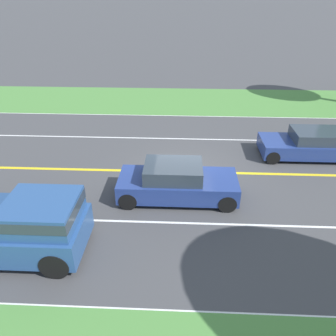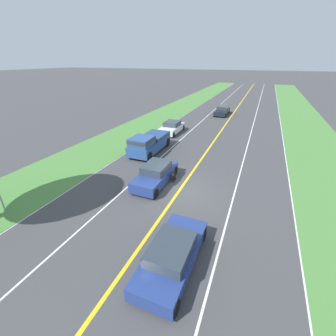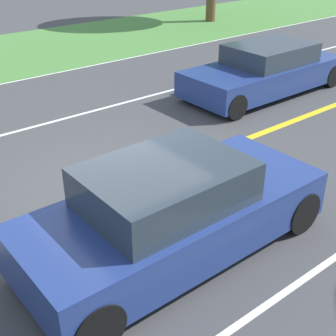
{
  "view_description": "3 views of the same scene",
  "coord_description": "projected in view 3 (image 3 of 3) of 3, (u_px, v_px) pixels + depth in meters",
  "views": [
    {
      "loc": [
        12.34,
        -0.13,
        7.11
      ],
      "look_at": [
        1.39,
        -0.64,
        0.96
      ],
      "focal_mm": 35.0,
      "sensor_mm": 36.0,
      "label": 1
    },
    {
      "loc": [
        -4.26,
        12.41,
        8.0
      ],
      "look_at": [
        1.19,
        -0.76,
        1.1
      ],
      "focal_mm": 24.0,
      "sensor_mm": 36.0,
      "label": 2
    },
    {
      "loc": [
        6.06,
        -3.68,
        4.22
      ],
      "look_at": [
        1.18,
        0.25,
        0.84
      ],
      "focal_mm": 50.0,
      "sensor_mm": 36.0,
      "label": 3
    }
  ],
  "objects": [
    {
      "name": "ego_car",
      "position": [
        173.0,
        212.0,
        6.38
      ],
      "size": [
        1.83,
        4.41,
        1.43
      ],
      "color": "navy",
      "rests_on": "ground"
    },
    {
      "name": "dog",
      "position": [
        91.0,
        204.0,
        6.87
      ],
      "size": [
        0.3,
        1.03,
        0.78
      ],
      "rotation": [
        0.0,
        0.0,
        0.15
      ],
      "color": "black",
      "rests_on": "ground"
    },
    {
      "name": "lane_dash_oncoming",
      "position": [
        30.0,
        128.0,
        10.58
      ],
      "size": [
        0.1,
        160.0,
        0.01
      ],
      "primitive_type": "cube",
      "color": "white",
      "rests_on": "ground"
    },
    {
      "name": "centre_divider_line",
      "position": [
        115.0,
        190.0,
        8.19
      ],
      "size": [
        0.18,
        160.0,
        0.01
      ],
      "primitive_type": "cube",
      "color": "yellow",
      "rests_on": "ground"
    },
    {
      "name": "oncoming_car",
      "position": [
        265.0,
        71.0,
        12.41
      ],
      "size": [
        1.89,
        4.65,
        1.3
      ],
      "rotation": [
        0.0,
        0.0,
        3.14
      ],
      "color": "navy",
      "rests_on": "ground"
    },
    {
      "name": "lane_dash_same_dir",
      "position": [
        270.0,
        303.0,
        5.79
      ],
      "size": [
        0.1,
        160.0,
        0.01
      ],
      "primitive_type": "cube",
      "color": "white",
      "rests_on": "ground"
    },
    {
      "name": "ground_plane",
      "position": [
        115.0,
        190.0,
        8.19
      ],
      "size": [
        400.0,
        400.0,
        0.0
      ],
      "primitive_type": "plane",
      "color": "#424244"
    }
  ]
}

